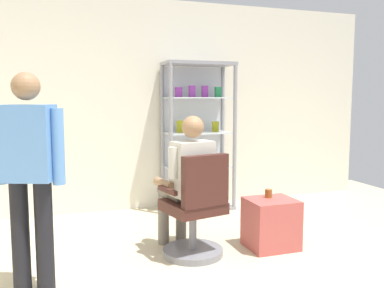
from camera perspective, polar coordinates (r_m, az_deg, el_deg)
name	(u,v)px	position (r m, az deg, el deg)	size (l,w,h in m)	color
back_wall	(162,105)	(5.44, -4.17, 5.37)	(6.00, 0.10, 2.70)	silver
display_cabinet_main	(197,135)	(5.36, 0.66, 1.25)	(0.90, 0.45, 1.90)	gray
office_chair	(196,215)	(3.76, 0.55, -9.83)	(0.61, 0.58, 0.96)	slate
seated_shopkeeper	(187,177)	(3.83, -0.72, -4.66)	(0.54, 0.61, 1.29)	slate
storage_crate	(271,223)	(4.11, 10.92, -10.80)	(0.46, 0.41, 0.48)	#B24C47
tea_glass	(269,193)	(4.10, 10.60, -6.77)	(0.07, 0.07, 0.08)	brown
standing_customer	(29,169)	(3.19, -21.68, -3.30)	(0.49, 0.34, 1.63)	black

